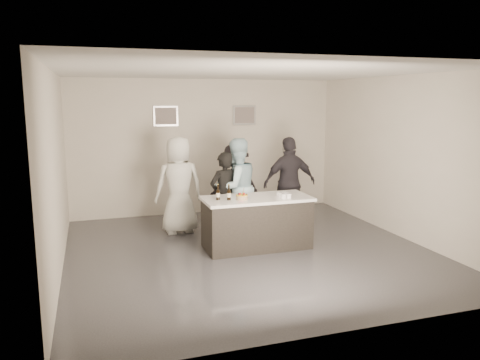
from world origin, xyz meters
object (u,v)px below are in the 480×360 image
Objects in this scene: bar_counter at (257,222)px; person_main_black at (224,196)px; person_guest_back at (235,185)px; beer_bottle_b at (229,192)px; person_guest_left at (179,185)px; beer_bottle_a at (218,192)px; cake at (242,197)px; person_guest_right at (290,183)px; person_main_blue at (236,187)px.

bar_counter is 0.89m from person_main_black.
bar_counter is at bearing 81.72° from person_guest_back.
beer_bottle_b is 1.54m from person_guest_left.
cake is at bearing -14.47° from beer_bottle_a.
person_main_black is at bearing 11.46° from person_guest_right.
beer_bottle_a reaches higher than bar_counter.
bar_counter is at bearing 126.34° from person_guest_left.
bar_counter is 0.90m from beer_bottle_a.
person_guest_right is (1.04, 0.98, 0.47)m from bar_counter.
person_guest_left is (-1.00, 0.49, 0.01)m from person_main_blue.
person_main_blue is 0.75m from person_guest_back.
person_guest_right is (1.74, 0.98, -0.11)m from beer_bottle_a.
bar_counter is at bearing 18.74° from cake.
cake reaches higher than bar_counter.
person_guest_right is 1.11× the size of person_guest_back.
bar_counter is at bearing 98.13° from person_main_black.
beer_bottle_a is 0.16× the size of person_guest_back.
cake is at bearing 71.70° from person_guest_back.
person_main_black is at bearing 55.85° from person_guest_back.
person_main_black is (-0.39, 0.72, 0.36)m from bar_counter.
person_main_blue is 1.12m from person_guest_left.
person_main_blue is (0.42, 0.93, -0.11)m from beer_bottle_b.
beer_bottle_b is at bearing -23.31° from beer_bottle_a.
person_guest_back is at bearing -172.30° from person_guest_left.
person_guest_right is (1.43, 0.26, 0.11)m from person_main_black.
person_main_black is at bearing 118.55° from bar_counter.
person_guest_right reaches higher than person_guest_back.
beer_bottle_a is at bearing 156.69° from beer_bottle_b.
person_main_black is at bearing 67.01° from beer_bottle_a.
beer_bottle_b is 1.02m from person_main_blue.
person_main_black is (0.30, 0.72, -0.22)m from beer_bottle_a.
beer_bottle_a is at bearing 58.51° from person_guest_back.
bar_counter is at bearing 44.26° from person_guest_right.
person_guest_left is at bearing 112.23° from beer_bottle_b.
cake is 1.73m from person_guest_right.
person_guest_left reaches higher than bar_counter.
person_guest_back is at bearing 69.70° from beer_bottle_b.
beer_bottle_b reaches higher than cake.
person_guest_back is (0.09, 1.57, 0.38)m from bar_counter.
person_guest_right is (2.15, -0.37, -0.02)m from person_guest_left.
person_main_blue is at bearing 65.69° from beer_bottle_b.
person_guest_right is at bearing 29.41° from beer_bottle_a.
person_main_black is 0.87× the size of person_main_blue.
person_guest_right is (1.15, 0.12, -0.01)m from person_main_blue.
beer_bottle_b is at bearing 49.14° from person_main_blue.
cake is at bearing 39.84° from person_guest_right.
person_main_blue is 1.15m from person_guest_right.
person_guest_back is (-0.96, 0.60, -0.09)m from person_guest_right.
bar_counter is 1.62m from person_guest_back.
person_main_blue reaches higher than bar_counter.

